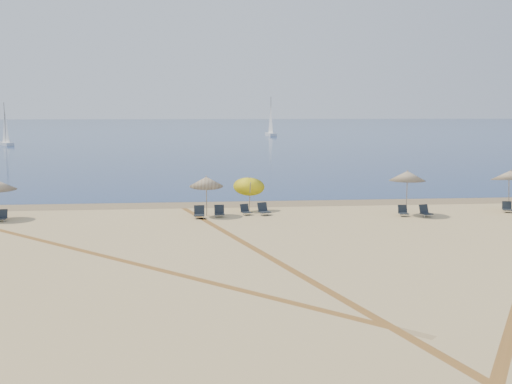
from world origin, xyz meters
TOP-DOWN VIEW (x-y plane):
  - ground at (0.00, 0.00)m, footprint 160.00×160.00m
  - ocean at (0.00, 225.00)m, footprint 500.00×500.00m
  - wet_sand at (0.00, 24.00)m, footprint 500.00×500.00m
  - umbrella_2 at (-2.86, 19.77)m, footprint 1.92×1.97m
  - umbrella_3 at (-0.29, 21.24)m, footprint 1.88×1.91m
  - umbrella_4 at (8.64, 19.02)m, footprint 2.07×2.07m
  - umbrella_5 at (15.17, 19.58)m, footprint 2.31×2.36m
  - chair_3 at (-13.97, 19.12)m, footprint 0.54×0.63m
  - chair_4 at (-3.29, 19.03)m, footprint 0.59×0.69m
  - chair_5 at (-2.15, 19.34)m, footprint 0.56×0.65m
  - chair_6 at (-0.62, 19.86)m, footprint 0.71×0.75m
  - chair_7 at (0.41, 19.72)m, footprint 0.79×0.85m
  - chair_8 at (8.29, 18.58)m, footprint 0.55×0.63m
  - chair_9 at (9.48, 18.28)m, footprint 0.71×0.78m
  - chair_10 at (14.87, 19.24)m, footprint 0.69×0.75m
  - sailboat_0 at (14.32, 129.24)m, footprint 2.12×6.32m
  - sailboat_1 at (-36.33, 93.81)m, footprint 3.78×4.82m
  - tire_tracks at (0.11, 9.03)m, footprint 55.80×44.82m

SIDE VIEW (x-z plane):
  - ground at x=0.00m, z-range 0.00..0.00m
  - tire_tracks at x=0.11m, z-range 0.00..0.00m
  - wet_sand at x=0.00m, z-range 0.00..0.00m
  - ocean at x=0.00m, z-range 0.01..0.01m
  - chair_6 at x=-0.62m, z-range -0.04..0.58m
  - chair_8 at x=8.29m, z-range -0.04..0.58m
  - chair_10 at x=14.87m, z-range -0.04..0.60m
  - chair_3 at x=-13.97m, z-range -0.04..0.60m
  - chair_5 at x=-2.15m, z-range -0.04..0.63m
  - chair_9 at x=9.48m, z-range -0.04..0.63m
  - chair_4 at x=-3.29m, z-range -0.04..0.66m
  - chair_7 at x=0.41m, z-range -0.04..0.66m
  - umbrella_3 at x=-0.29m, z-range 0.49..2.90m
  - umbrella_2 at x=-2.86m, z-range 0.79..3.14m
  - umbrella_5 at x=15.17m, z-range 0.89..3.45m
  - sailboat_1 at x=-36.33m, z-range -1.46..5.92m
  - umbrella_4 at x=8.64m, z-range 0.95..3.55m
  - sailboat_0 at x=14.32m, z-range -1.83..7.42m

